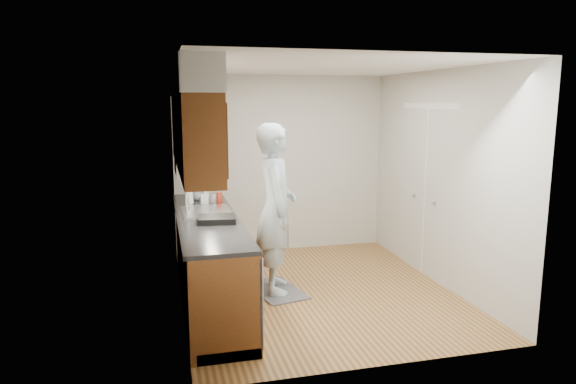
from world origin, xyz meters
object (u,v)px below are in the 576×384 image
object	(u,v)px
soap_bottle_a	(189,194)
steel_can	(214,199)
soda_can	(219,198)
soap_bottle_b	(205,196)
soap_bottle_c	(196,194)
person	(276,197)
dish_rack	(217,219)

from	to	relation	value
soap_bottle_a	steel_can	bearing A→B (deg)	-0.81
soap_bottle_a	soda_can	size ratio (longest dim) A/B	2.02
soap_bottle_b	soap_bottle_c	size ratio (longest dim) A/B	1.25
person	soap_bottle_b	world-z (taller)	person
person	soap_bottle_b	size ratio (longest dim) A/B	11.04
dish_rack	soap_bottle_c	bearing A→B (deg)	101.98
person	steel_can	distance (m)	0.83
soap_bottle_b	soda_can	size ratio (longest dim) A/B	1.48
person	dish_rack	size ratio (longest dim) A/B	5.75
soap_bottle_c	steel_can	distance (m)	0.35
dish_rack	steel_can	bearing A→B (deg)	92.45
soda_can	steel_can	size ratio (longest dim) A/B	1.05
person	steel_can	bearing A→B (deg)	58.14
soap_bottle_a	soda_can	xyz separation A→B (m)	(0.35, 0.02, -0.07)
person	soda_can	bearing A→B (deg)	53.59
soda_can	soap_bottle_b	bearing A→B (deg)	-179.05
soap_bottle_a	soap_bottle_b	distance (m)	0.19
soap_bottle_b	dish_rack	distance (m)	0.96
person	soap_bottle_c	world-z (taller)	person
steel_can	soap_bottle_b	bearing A→B (deg)	166.91
person	soap_bottle_a	world-z (taller)	person
dish_rack	soda_can	bearing A→B (deg)	88.57
soap_bottle_b	soda_can	distance (m)	0.17
soap_bottle_c	dish_rack	world-z (taller)	soap_bottle_c
soap_bottle_a	soap_bottle_c	distance (m)	0.31
steel_can	dish_rack	distance (m)	0.94
person	steel_can	world-z (taller)	person
person	steel_can	xyz separation A→B (m)	(-0.63, 0.54, -0.08)
soap_bottle_a	dish_rack	bearing A→B (deg)	-77.08
soap_bottle_a	dish_rack	xyz separation A→B (m)	(0.22, -0.94, -0.10)
soap_bottle_c	soda_can	bearing A→B (deg)	-46.99
soda_can	steel_can	distance (m)	0.07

